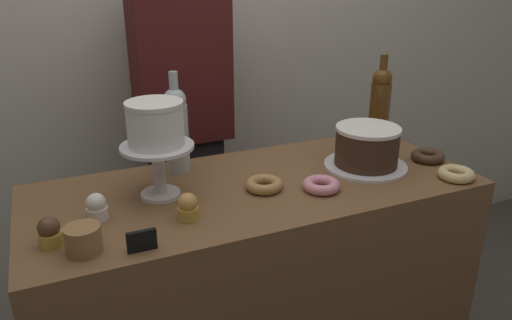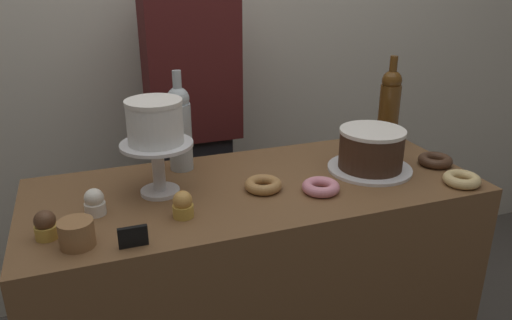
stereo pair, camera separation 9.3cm
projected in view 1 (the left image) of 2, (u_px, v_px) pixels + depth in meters
back_wall at (174, 18)px, 2.10m from camera, size 6.00×0.05×2.60m
display_counter at (256, 303)px, 1.68m from camera, size 1.37×0.57×0.88m
cake_stand_pedestal at (158, 162)px, 1.40m from camera, size 0.21×0.21×0.16m
white_layer_cake at (155, 124)px, 1.36m from camera, size 0.16×0.16×0.12m
silver_serving_platter at (365, 166)px, 1.64m from camera, size 0.27×0.27×0.01m
chocolate_round_cake at (367, 146)px, 1.62m from camera, size 0.21×0.21×0.13m
wine_bottle_clear at (176, 128)px, 1.57m from camera, size 0.08×0.08×0.33m
wine_bottle_amber at (380, 103)px, 1.85m from camera, size 0.08×0.08×0.33m
cupcake_vanilla at (97, 207)px, 1.30m from camera, size 0.06×0.06×0.07m
cupcake_chocolate at (49, 232)px, 1.18m from camera, size 0.06×0.06×0.07m
cupcake_caramel at (188, 207)px, 1.30m from camera, size 0.06×0.06×0.07m
donut_glazed at (456, 174)px, 1.55m from camera, size 0.11×0.11×0.03m
donut_pink at (321, 185)px, 1.47m from camera, size 0.11×0.11×0.03m
donut_maple at (264, 185)px, 1.48m from camera, size 0.11×0.11×0.03m
donut_chocolate at (428, 156)px, 1.70m from camera, size 0.11×0.11×0.03m
cookie_stack at (83, 240)px, 1.15m from camera, size 0.08×0.08×0.07m
price_sign_chalkboard at (142, 241)px, 1.16m from camera, size 0.07×0.01×0.05m
barista_figure at (185, 139)px, 2.04m from camera, size 0.36×0.22×1.60m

